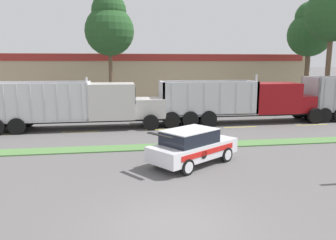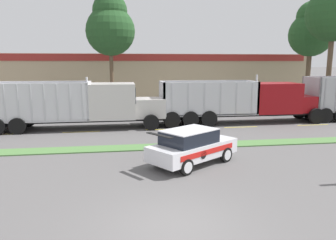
% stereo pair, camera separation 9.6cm
% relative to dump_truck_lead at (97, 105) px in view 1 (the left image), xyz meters
% --- Properties ---
extents(ground_plane, '(600.00, 600.00, 0.00)m').
position_rel_dump_truck_lead_xyz_m(ground_plane, '(2.87, -14.23, -1.59)').
color(ground_plane, '#5B5959').
extents(grass_verge, '(120.00, 1.22, 0.06)m').
position_rel_dump_truck_lead_xyz_m(grass_verge, '(2.87, -5.76, -1.56)').
color(grass_verge, '#517F42').
rests_on(grass_verge, ground_plane).
extents(centre_line_3, '(2.40, 0.14, 0.01)m').
position_rel_dump_truck_lead_xyz_m(centre_line_3, '(-0.99, -1.15, -1.58)').
color(centre_line_3, yellow).
rests_on(centre_line_3, ground_plane).
extents(centre_line_4, '(2.40, 0.14, 0.01)m').
position_rel_dump_truck_lead_xyz_m(centre_line_4, '(4.41, -1.15, -1.58)').
color(centre_line_4, yellow).
rests_on(centre_line_4, ground_plane).
extents(centre_line_5, '(2.40, 0.14, 0.01)m').
position_rel_dump_truck_lead_xyz_m(centre_line_5, '(9.81, -1.15, -1.58)').
color(centre_line_5, yellow).
rests_on(centre_line_5, ground_plane).
extents(centre_line_6, '(2.40, 0.14, 0.01)m').
position_rel_dump_truck_lead_xyz_m(centre_line_6, '(15.21, -1.15, -1.58)').
color(centre_line_6, yellow).
rests_on(centre_line_6, ground_plane).
extents(dump_truck_lead, '(11.27, 2.85, 3.51)m').
position_rel_dump_truck_lead_xyz_m(dump_truck_lead, '(0.00, 0.00, 0.00)').
color(dump_truck_lead, black).
rests_on(dump_truck_lead, ground_plane).
extents(dump_truck_far_right, '(12.45, 2.65, 3.59)m').
position_rel_dump_truck_lead_xyz_m(dump_truck_far_right, '(11.62, 0.46, -0.04)').
color(dump_truck_far_right, black).
rests_on(dump_truck_far_right, ground_plane).
extents(rally_car, '(4.42, 3.81, 1.61)m').
position_rel_dump_truck_lead_xyz_m(rally_car, '(4.59, -8.86, -0.76)').
color(rally_car, white).
rests_on(rally_car, ground_plane).
extents(store_building_backdrop, '(41.54, 12.10, 5.48)m').
position_rel_dump_truck_lead_xyz_m(store_building_backdrop, '(5.53, 23.64, 1.16)').
color(store_building_backdrop, tan).
rests_on(store_building_backdrop, ground_plane).
extents(tree_behind_left, '(4.90, 4.90, 11.22)m').
position_rel_dump_truck_lead_xyz_m(tree_behind_left, '(23.06, 12.74, 6.40)').
color(tree_behind_left, brown).
rests_on(tree_behind_left, ground_plane).
extents(tree_behind_centre, '(5.05, 5.05, 11.42)m').
position_rel_dump_truck_lead_xyz_m(tree_behind_centre, '(0.76, 12.80, 6.53)').
color(tree_behind_centre, brown).
rests_on(tree_behind_centre, ground_plane).
extents(tree_behind_right, '(4.87, 4.87, 12.36)m').
position_rel_dump_truck_lead_xyz_m(tree_behind_right, '(20.68, 5.50, 7.57)').
color(tree_behind_right, brown).
rests_on(tree_behind_right, ground_plane).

